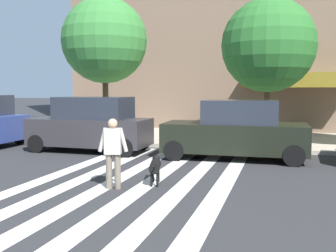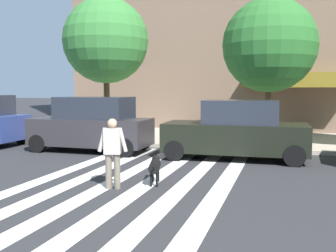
{
  "view_description": "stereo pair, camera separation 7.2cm",
  "coord_description": "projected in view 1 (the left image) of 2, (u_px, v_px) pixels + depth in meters",
  "views": [
    {
      "loc": [
        5.03,
        -1.21,
        2.31
      ],
      "look_at": [
        2.04,
        8.68,
        1.31
      ],
      "focal_mm": 40.63,
      "sensor_mm": 36.0,
      "label": 1
    },
    {
      "loc": [
        5.1,
        -1.19,
        2.31
      ],
      "look_at": [
        2.04,
        8.68,
        1.31
      ],
      "focal_mm": 40.63,
      "sensor_mm": 36.0,
      "label": 2
    }
  ],
  "objects": [
    {
      "name": "ground_plane",
      "position": [
        59.0,
        187.0,
        9.0
      ],
      "size": [
        160.0,
        160.0,
        0.0
      ],
      "primitive_type": "plane",
      "color": "#2B2B2D"
    },
    {
      "name": "sidewalk_far",
      "position": [
        171.0,
        137.0,
        18.03
      ],
      "size": [
        80.0,
        6.0,
        0.15
      ],
      "primitive_type": "cube",
      "color": "#B4A895",
      "rests_on": "ground_plane"
    },
    {
      "name": "crosswalk_stripes",
      "position": [
        116.0,
        192.0,
        8.58
      ],
      "size": [
        4.95,
        12.36,
        0.01
      ],
      "color": "silver",
      "rests_on": "ground_plane"
    },
    {
      "name": "parked_car_behind_first",
      "position": [
        91.0,
        125.0,
        14.11
      ],
      "size": [
        4.44,
        1.9,
        2.03
      ],
      "color": "#2E2B2F",
      "rests_on": "ground_plane"
    },
    {
      "name": "parked_car_third_in_line",
      "position": [
        236.0,
        131.0,
        12.58
      ],
      "size": [
        4.73,
        2.07,
        1.96
      ],
      "color": "black",
      "rests_on": "ground_plane"
    },
    {
      "name": "street_tree_nearest",
      "position": [
        105.0,
        41.0,
        17.24
      ],
      "size": [
        3.87,
        3.87,
        6.3
      ],
      "color": "#4C3823",
      "rests_on": "sidewalk_far"
    },
    {
      "name": "street_tree_middle",
      "position": [
        268.0,
        46.0,
        15.23
      ],
      "size": [
        3.76,
        3.76,
        5.8
      ],
      "color": "#4C3823",
      "rests_on": "sidewalk_far"
    },
    {
      "name": "pedestrian_dog_walker",
      "position": [
        113.0,
        149.0,
        8.77
      ],
      "size": [
        0.7,
        0.33,
        1.64
      ],
      "color": "#6B6051",
      "rests_on": "ground_plane"
    },
    {
      "name": "dog_on_leash",
      "position": [
        155.0,
        166.0,
        9.28
      ],
      "size": [
        0.44,
        1.07,
        0.65
      ],
      "color": "black",
      "rests_on": "ground_plane"
    }
  ]
}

